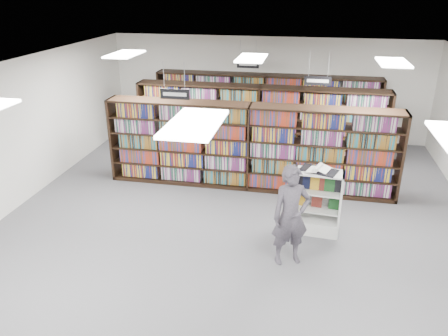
% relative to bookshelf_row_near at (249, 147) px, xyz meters
% --- Properties ---
extents(floor, '(12.00, 12.00, 0.00)m').
position_rel_bookshelf_row_near_xyz_m(floor, '(0.00, -2.00, -1.05)').
color(floor, '#49494D').
rests_on(floor, ground).
extents(ceiling, '(10.00, 12.00, 0.10)m').
position_rel_bookshelf_row_near_xyz_m(ceiling, '(0.00, -2.00, 2.15)').
color(ceiling, white).
rests_on(ceiling, wall_back).
extents(wall_back, '(10.00, 0.10, 3.20)m').
position_rel_bookshelf_row_near_xyz_m(wall_back, '(0.00, 4.00, 0.55)').
color(wall_back, white).
rests_on(wall_back, ground).
extents(wall_left, '(0.10, 12.00, 3.20)m').
position_rel_bookshelf_row_near_xyz_m(wall_left, '(-5.00, -2.00, 0.55)').
color(wall_left, white).
rests_on(wall_left, ground).
extents(bookshelf_row_near, '(7.00, 0.60, 2.10)m').
position_rel_bookshelf_row_near_xyz_m(bookshelf_row_near, '(0.00, 0.00, 0.00)').
color(bookshelf_row_near, black).
rests_on(bookshelf_row_near, floor).
extents(bookshelf_row_mid, '(7.00, 0.60, 2.10)m').
position_rel_bookshelf_row_near_xyz_m(bookshelf_row_mid, '(0.00, 2.00, 0.00)').
color(bookshelf_row_mid, black).
rests_on(bookshelf_row_mid, floor).
extents(bookshelf_row_far, '(7.00, 0.60, 2.10)m').
position_rel_bookshelf_row_near_xyz_m(bookshelf_row_far, '(0.00, 3.70, 0.00)').
color(bookshelf_row_far, black).
rests_on(bookshelf_row_far, floor).
extents(aisle_sign_left, '(0.65, 0.02, 0.80)m').
position_rel_bookshelf_row_near_xyz_m(aisle_sign_left, '(-1.50, -1.00, 1.48)').
color(aisle_sign_left, '#B2B2B7').
rests_on(aisle_sign_left, ceiling).
extents(aisle_sign_right, '(0.65, 0.02, 0.80)m').
position_rel_bookshelf_row_near_xyz_m(aisle_sign_right, '(1.50, 1.00, 1.48)').
color(aisle_sign_right, '#B2B2B7').
rests_on(aisle_sign_right, ceiling).
extents(aisle_sign_center, '(0.65, 0.02, 0.80)m').
position_rel_bookshelf_row_near_xyz_m(aisle_sign_center, '(-0.50, 3.00, 1.48)').
color(aisle_sign_center, '#B2B2B7').
rests_on(aisle_sign_center, ceiling).
extents(troffer_front_center, '(0.60, 1.20, 0.04)m').
position_rel_bookshelf_row_near_xyz_m(troffer_front_center, '(0.00, -5.00, 2.11)').
color(troffer_front_center, white).
rests_on(troffer_front_center, ceiling).
extents(troffer_back_left, '(0.60, 1.20, 0.04)m').
position_rel_bookshelf_row_near_xyz_m(troffer_back_left, '(-3.00, 0.00, 2.11)').
color(troffer_back_left, white).
rests_on(troffer_back_left, ceiling).
extents(troffer_back_center, '(0.60, 1.20, 0.04)m').
position_rel_bookshelf_row_near_xyz_m(troffer_back_center, '(0.00, 0.00, 2.11)').
color(troffer_back_center, white).
rests_on(troffer_back_center, ceiling).
extents(troffer_back_right, '(0.60, 1.20, 0.04)m').
position_rel_bookshelf_row_near_xyz_m(troffer_back_right, '(3.00, 0.00, 2.11)').
color(troffer_back_right, white).
rests_on(troffer_back_right, ceiling).
extents(endcap_display, '(0.99, 0.55, 1.34)m').
position_rel_bookshelf_row_near_xyz_m(endcap_display, '(1.63, -1.82, -0.59)').
color(endcap_display, white).
rests_on(endcap_display, floor).
extents(open_book, '(0.80, 0.62, 0.13)m').
position_rel_bookshelf_row_near_xyz_m(open_book, '(1.60, -1.82, 0.32)').
color(open_book, black).
rests_on(open_book, endcap_display).
extents(shopper, '(0.80, 0.67, 1.87)m').
position_rel_bookshelf_row_near_xyz_m(shopper, '(1.16, -3.00, -0.12)').
color(shopper, '#534C57').
rests_on(shopper, floor).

